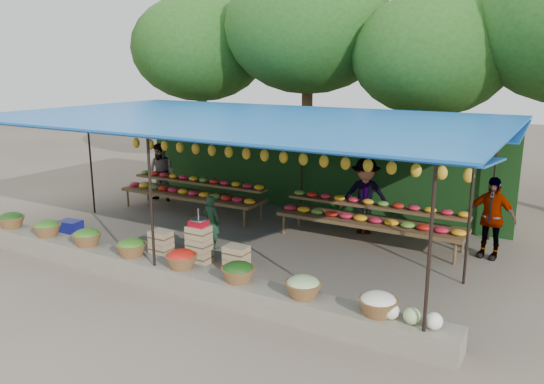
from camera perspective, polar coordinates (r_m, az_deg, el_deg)
The scene contains 16 objects.
ground at distance 12.09m, azimuth -3.11°, elevation -5.29°, with size 60.00×60.00×0.00m, color brown.
stone_curb at distance 9.98m, azimuth -11.87°, elevation -8.53°, with size 10.60×0.55×0.40m, color #656150.
stall_canopy at distance 11.56m, azimuth -3.10°, elevation 7.46°, with size 10.80×6.60×2.82m.
produce_baskets at distance 9.91m, azimuth -12.41°, elevation -6.45°, with size 8.98×0.58×0.34m.
netting_backdrop at distance 14.42m, azimuth 3.67°, elevation 2.94°, with size 10.60×0.06×2.50m, color #184117.
tree_row at distance 16.70m, azimuth 10.16°, elevation 16.11°, with size 16.51×5.50×7.12m.
fruit_table_left at distance 14.38m, azimuth -8.53°, elevation 0.17°, with size 4.21×0.95×0.93m.
fruit_table_right at distance 12.01m, azimuth 10.54°, elevation -2.60°, with size 4.21×0.95×0.93m.
crate_counter at distance 10.82m, azimuth -7.97°, elevation -5.97°, with size 2.35×0.34×0.77m.
weighing_scale at distance 10.63m, azimuth -7.90°, elevation -3.22°, with size 0.35×0.35×0.37m.
vendor_seated at distance 11.53m, azimuth -6.50°, elevation -3.22°, with size 0.43×0.28×1.18m, color #1B3C26.
customer_left at distance 15.69m, azimuth -11.80°, elevation 2.06°, with size 0.83×0.64×1.70m, color slate.
customer_mid at distance 12.59m, azimuth 9.97°, elevation -0.45°, with size 1.16×0.67×1.80m, color slate.
customer_right at distance 11.73m, azimuth 22.47°, elevation -2.56°, with size 1.00×0.42×1.71m, color slate.
blue_crate_front at distance 12.88m, azimuth -23.91°, elevation -4.68°, with size 0.43×0.31×0.26m, color navy.
blue_crate_back at distance 13.45m, azimuth -20.88°, elevation -3.53°, with size 0.52×0.37×0.31m, color navy.
Camera 1 is at (6.28, -9.56, 3.90)m, focal length 35.00 mm.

